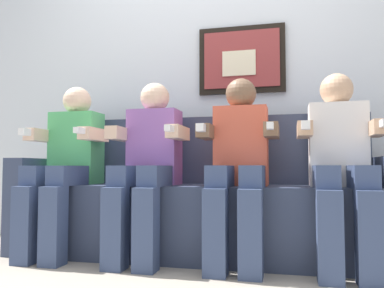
{
  "coord_description": "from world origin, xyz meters",
  "views": [
    {
      "loc": [
        0.57,
        -2.18,
        0.56
      ],
      "look_at": [
        0.0,
        0.15,
        0.7
      ],
      "focal_mm": 37.54,
      "sensor_mm": 36.0,
      "label": 1
    }
  ],
  "objects_px": {
    "person_leftmost": "(67,160)",
    "person_right_center": "(239,159)",
    "person_left_center": "(148,160)",
    "couch": "(199,206)",
    "person_rightmost": "(341,159)"
  },
  "relations": [
    {
      "from": "person_leftmost",
      "to": "person_left_center",
      "type": "bearing_deg",
      "value": 0.05
    },
    {
      "from": "couch",
      "to": "person_rightmost",
      "type": "xyz_separation_m",
      "value": [
        0.84,
        -0.17,
        0.29
      ]
    },
    {
      "from": "person_leftmost",
      "to": "person_right_center",
      "type": "distance_m",
      "value": 1.12
    },
    {
      "from": "person_leftmost",
      "to": "person_left_center",
      "type": "distance_m",
      "value": 0.56
    },
    {
      "from": "person_left_center",
      "to": "person_rightmost",
      "type": "height_order",
      "value": "same"
    },
    {
      "from": "person_leftmost",
      "to": "person_left_center",
      "type": "relative_size",
      "value": 1.0
    },
    {
      "from": "person_rightmost",
      "to": "person_right_center",
      "type": "bearing_deg",
      "value": 180.0
    },
    {
      "from": "person_left_center",
      "to": "person_right_center",
      "type": "relative_size",
      "value": 1.0
    },
    {
      "from": "couch",
      "to": "person_left_center",
      "type": "xyz_separation_m",
      "value": [
        -0.28,
        -0.17,
        0.29
      ]
    },
    {
      "from": "person_leftmost",
      "to": "person_right_center",
      "type": "bearing_deg",
      "value": 0.0
    },
    {
      "from": "couch",
      "to": "person_left_center",
      "type": "height_order",
      "value": "person_left_center"
    },
    {
      "from": "couch",
      "to": "person_leftmost",
      "type": "distance_m",
      "value": 0.91
    },
    {
      "from": "person_right_center",
      "to": "person_rightmost",
      "type": "bearing_deg",
      "value": 0.0
    },
    {
      "from": "person_right_center",
      "to": "person_rightmost",
      "type": "relative_size",
      "value": 1.0
    },
    {
      "from": "person_right_center",
      "to": "person_rightmost",
      "type": "distance_m",
      "value": 0.56
    }
  ]
}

